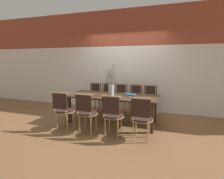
% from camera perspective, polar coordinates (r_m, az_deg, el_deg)
% --- Properties ---
extents(ground_plane, '(16.00, 16.00, 0.00)m').
position_cam_1_polar(ground_plane, '(4.70, -0.00, -10.61)').
color(ground_plane, brown).
extents(wall_rear, '(12.00, 0.06, 3.20)m').
position_cam_1_polar(wall_rear, '(5.72, 4.38, 9.29)').
color(wall_rear, silver).
rests_on(wall_rear, ground_plane).
extents(dining_table, '(2.33, 0.95, 0.73)m').
position_cam_1_polar(dining_table, '(4.52, -0.00, -3.04)').
color(dining_table, '#422B1C').
rests_on(dining_table, ground_plane).
extents(chair_near_leftend, '(0.46, 0.46, 0.91)m').
position_cam_1_polar(chair_near_leftend, '(4.25, -15.51, -6.11)').
color(chair_near_leftend, black).
rests_on(chair_near_leftend, ground_plane).
extents(chair_near_left, '(0.46, 0.46, 0.91)m').
position_cam_1_polar(chair_near_left, '(3.96, -8.29, -7.02)').
color(chair_near_left, black).
rests_on(chair_near_left, ground_plane).
extents(chair_near_center, '(0.46, 0.46, 0.91)m').
position_cam_1_polar(chair_near_center, '(3.73, 0.22, -7.95)').
color(chair_near_center, black).
rests_on(chair_near_center, ground_plane).
extents(chair_near_right, '(0.46, 0.46, 0.91)m').
position_cam_1_polar(chair_near_right, '(3.59, 9.58, -8.76)').
color(chair_near_right, black).
rests_on(chair_near_right, ground_plane).
extents(chair_far_leftend, '(0.46, 0.46, 0.91)m').
position_cam_1_polar(chair_far_leftend, '(5.61, -5.96, -2.08)').
color(chair_far_leftend, black).
rests_on(chair_far_leftend, ground_plane).
extents(chair_far_left, '(0.46, 0.46, 0.91)m').
position_cam_1_polar(chair_far_left, '(5.44, -1.81, -2.38)').
color(chair_far_left, black).
rests_on(chair_far_left, ground_plane).
extents(chair_far_center, '(0.46, 0.46, 0.91)m').
position_cam_1_polar(chair_far_center, '(5.31, 2.65, -2.69)').
color(chair_far_center, black).
rests_on(chair_far_center, ground_plane).
extents(chair_far_right, '(0.46, 0.46, 0.91)m').
position_cam_1_polar(chair_far_right, '(5.21, 7.51, -3.01)').
color(chair_far_right, black).
rests_on(chair_far_right, ground_plane).
extents(chair_far_rightend, '(0.46, 0.46, 0.91)m').
position_cam_1_polar(chair_far_rightend, '(5.14, 12.15, -3.29)').
color(chair_far_rightend, black).
rests_on(chair_far_rightend, ground_plane).
extents(vase_centerpiece, '(0.35, 0.41, 0.80)m').
position_cam_1_polar(vase_centerpiece, '(4.41, -0.30, -0.05)').
color(vase_centerpiece, '#B2BCC1').
rests_on(vase_centerpiece, dining_table).
extents(book_stack, '(0.28, 0.22, 0.05)m').
position_cam_1_polar(book_stack, '(4.41, 5.93, -1.79)').
color(book_stack, beige).
rests_on(book_stack, dining_table).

